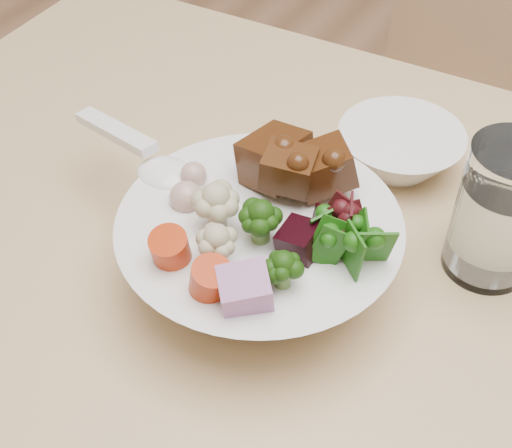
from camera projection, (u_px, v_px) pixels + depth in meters
name	position (u px, v px, depth m)	size (l,w,h in m)	color
chair_far	(453.00, 140.00, 1.22)	(0.46, 0.46, 0.88)	tan
food_bowl	(262.00, 246.00, 0.64)	(0.25, 0.25, 0.14)	white
soup_spoon	(153.00, 163.00, 0.67)	(0.17, 0.08, 0.03)	white
water_glass	(499.00, 216.00, 0.64)	(0.08, 0.08, 0.14)	white
side_bowl	(400.00, 150.00, 0.77)	(0.14, 0.14, 0.05)	white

